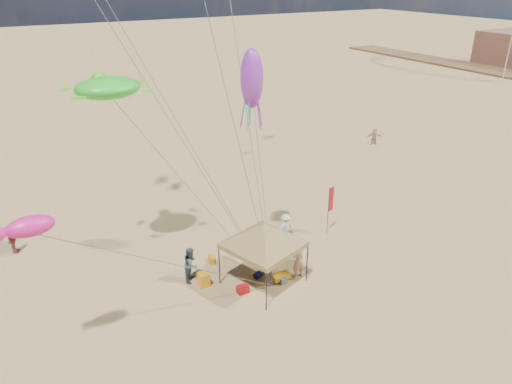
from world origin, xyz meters
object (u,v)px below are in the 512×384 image
person_near_c (285,226)px  beach_cart (281,276)px  cooler_red (243,289)px  chair_green (279,252)px  cooler_blue (269,237)px  lamp_north (512,39)px  person_far_a (12,239)px  person_near_a (298,261)px  person_near_b (191,264)px  person_far_c (374,136)px  feather_flag (330,202)px  canopy_tent (264,226)px  chair_yellow (204,279)px

person_near_c → beach_cart: bearing=45.8°
cooler_red → chair_green: size_ratio=0.77×
cooler_blue → lamp_north: (53.31, 21.60, 5.33)m
person_far_a → person_near_a: bearing=-106.5°
cooler_red → chair_green: (3.15, 1.69, 0.16)m
person_far_a → person_near_c: bearing=-92.1°
chair_green → person_near_c: (1.47, 1.60, 0.41)m
cooler_blue → cooler_red: bearing=-136.0°
cooler_red → person_near_b: (-1.69, 2.21, 0.73)m
person_near_c → person_far_a: bearing=-32.2°
lamp_north → cooler_blue: bearing=-157.9°
cooler_blue → person_far_c: (16.84, 9.42, 0.55)m
feather_flag → cooler_red: size_ratio=5.49×
chair_green → canopy_tent: bearing=-142.0°
canopy_tent → person_far_c: canopy_tent is taller
canopy_tent → person_far_a: (-10.40, 9.26, -2.35)m
cooler_blue → person_near_c: size_ratio=0.36×
canopy_tent → person_near_b: bearing=146.8°
chair_yellow → person_near_a: 4.76m
person_near_a → person_far_a: size_ratio=1.18×
lamp_north → person_near_c: bearing=-157.3°
cooler_red → person_far_a: 13.18m
chair_green → beach_cart: chair_green is taller
chair_yellow → person_near_c: size_ratio=0.46×
beach_cart → canopy_tent: bearing=160.0°
canopy_tent → lamp_north: size_ratio=0.71×
person_near_c → lamp_north: size_ratio=0.18×
canopy_tent → cooler_blue: bearing=54.2°
chair_yellow → lamp_north: (58.39, 23.71, 5.17)m
cooler_red → cooler_blue: size_ratio=1.00×
beach_cart → person_near_a: 1.17m
person_near_a → person_near_c: (1.60, 3.55, -0.20)m
chair_yellow → person_near_c: person_near_c is taller
chair_green → person_far_a: bearing=147.4°
chair_green → person_far_c: 20.76m
feather_flag → person_near_a: bearing=-146.1°
person_far_a → person_near_b: bearing=-112.2°
cooler_red → person_near_a: (3.02, -0.26, 0.77)m
chair_green → person_far_a: 14.54m
person_near_c → person_far_c: person_near_c is taller
cooler_blue → chair_yellow: chair_yellow is taller
beach_cart → cooler_blue: bearing=66.8°
cooler_red → person_far_c: person_far_c is taller
chair_green → lamp_north: lamp_north is taller
cooler_red → person_near_c: (4.62, 3.29, 0.57)m
cooler_blue → chair_yellow: (-5.08, -2.11, 0.16)m
person_far_a → feather_flag: bearing=-90.8°
feather_flag → person_far_c: bearing=38.1°
beach_cart → lamp_north: size_ratio=0.11×
person_near_a → person_near_b: person_near_a is taller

